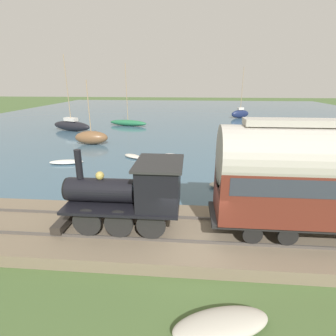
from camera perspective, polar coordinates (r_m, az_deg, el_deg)
The scene contains 13 objects.
ground_plane at distance 11.35m, azimuth 5.27°, elevation -17.35°, with size 200.00×200.00×0.00m, color #476033.
harbor_water at distance 52.96m, azimuth 5.12°, elevation 11.32°, with size 80.00×80.00×0.01m.
rail_embankment at distance 11.77m, azimuth 5.30°, elevation -14.34°, with size 4.70×56.00×0.64m.
steam_locomotive at distance 11.02m, azimuth -7.08°, elevation -4.72°, with size 2.48×5.32×3.35m.
sailboat_green at distance 41.00m, azimuth -8.70°, elevation 9.77°, with size 2.81×6.23×8.97m.
sailboat_brown at distance 29.73m, azimuth -16.32°, elevation 6.41°, with size 1.67×3.61×6.66m.
sailboat_navy at distance 50.81m, azimuth 15.42°, elevation 11.39°, with size 2.48×3.70×8.83m.
sailboat_black at distance 38.70m, azimuth -20.26°, elevation 8.72°, with size 3.38×6.30×9.76m.
rowboat_near_shore at distance 17.47m, azimuth 12.80°, elevation -3.58°, with size 1.23×2.42×0.36m.
rowboat_far_out at distance 23.44m, azimuth -21.25°, elevation 1.24°, with size 1.42×2.87×0.31m.
rowboat_mid_harbor at distance 23.73m, azimuth -7.66°, elevation 2.56°, with size 1.71×2.02×0.30m.
rowboat_off_pier at distance 23.26m, azimuth -0.14°, elevation 2.58°, with size 1.61×2.10×0.44m.
beached_dinghy at distance 8.58m, azimuth 11.52°, elevation -30.41°, with size 1.88×3.00×0.44m.
Camera 1 is at (-9.19, 0.22, 6.65)m, focal length 28.00 mm.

